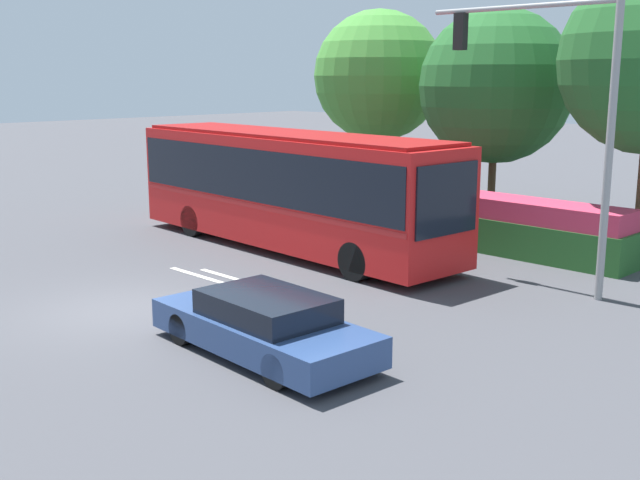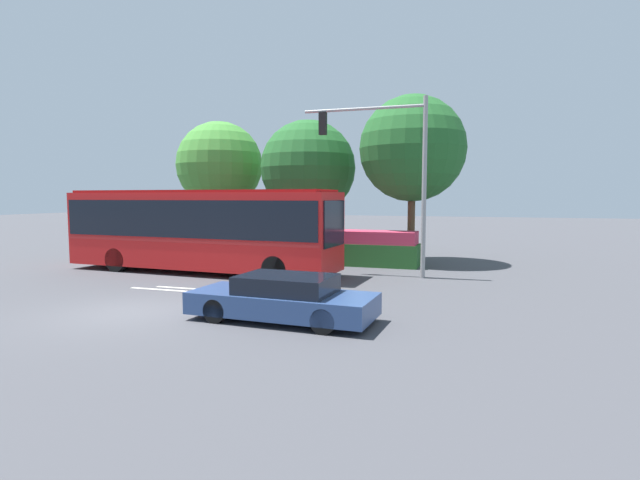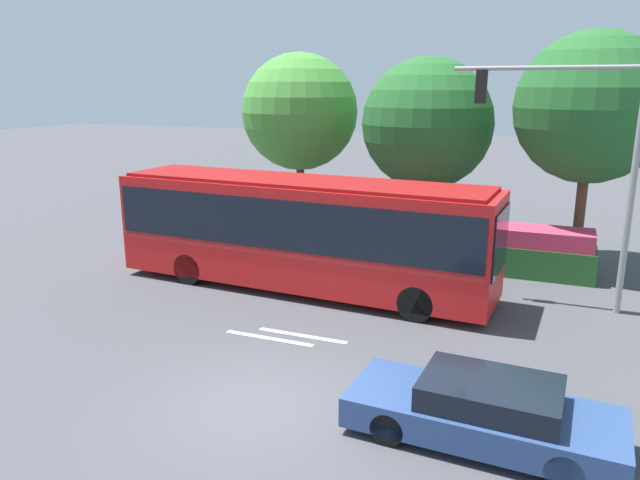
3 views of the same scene
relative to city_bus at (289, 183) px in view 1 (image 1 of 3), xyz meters
The scene contains 9 objects.
ground_plane 7.42m from the city_bus, 73.75° to the right, with size 140.00×140.00×0.00m, color #444449.
city_bus is the anchor object (origin of this frame).
sedan_foreground 9.17m from the city_bus, 45.38° to the right, with size 4.83×2.08×1.18m.
traffic_light_pole 8.38m from the city_bus, ahead, with size 4.94×0.24×6.98m.
flowering_hedge 5.48m from the city_bus, 51.28° to the left, with size 10.40×1.47×1.60m.
street_tree_left 9.39m from the city_bus, 114.05° to the left, with size 5.05×5.05×7.57m.
street_tree_centre 8.18m from the city_bus, 73.68° to the left, with size 5.14×5.14×7.28m.
lane_stripe_near 4.42m from the city_bus, 78.18° to the right, with size 2.40×0.16×0.01m, color silver.
lane_stripe_mid 4.22m from the city_bus, 65.98° to the right, with size 2.40×0.16×0.01m, color silver.
Camera 1 is at (14.77, -8.43, 5.04)m, focal length 43.75 mm.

